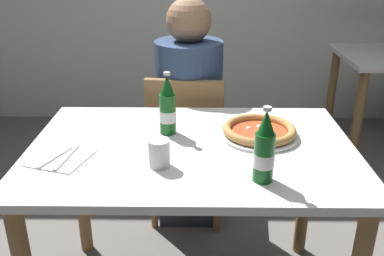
% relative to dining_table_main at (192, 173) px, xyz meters
% --- Properties ---
extents(dining_table_main, '(1.20, 0.80, 0.75)m').
position_rel_dining_table_main_xyz_m(dining_table_main, '(0.00, 0.00, 0.00)').
color(dining_table_main, silver).
rests_on(dining_table_main, ground_plane).
extents(chair_behind_table, '(0.44, 0.44, 0.85)m').
position_rel_dining_table_main_xyz_m(chair_behind_table, '(-0.03, 0.61, -0.15)').
color(chair_behind_table, olive).
rests_on(chair_behind_table, ground_plane).
extents(diner_seated, '(0.34, 0.34, 1.21)m').
position_rel_dining_table_main_xyz_m(diner_seated, '(-0.02, 0.66, -0.05)').
color(diner_seated, '#2D3342').
rests_on(diner_seated, ground_plane).
extents(pizza_margherita_near, '(0.31, 0.31, 0.04)m').
position_rel_dining_table_main_xyz_m(pizza_margherita_near, '(0.26, 0.09, 0.14)').
color(pizza_margherita_near, white).
rests_on(pizza_margherita_near, dining_table_main).
extents(beer_bottle_left, '(0.07, 0.07, 0.25)m').
position_rel_dining_table_main_xyz_m(beer_bottle_left, '(0.23, -0.25, 0.22)').
color(beer_bottle_left, '#14591E').
rests_on(beer_bottle_left, dining_table_main).
extents(beer_bottle_center, '(0.07, 0.07, 0.25)m').
position_rel_dining_table_main_xyz_m(beer_bottle_center, '(-0.09, 0.12, 0.22)').
color(beer_bottle_center, '#14591E').
rests_on(beer_bottle_center, dining_table_main).
extents(napkin_with_cutlery, '(0.23, 0.23, 0.01)m').
position_rel_dining_table_main_xyz_m(napkin_with_cutlery, '(-0.45, -0.11, 0.12)').
color(napkin_with_cutlery, white).
rests_on(napkin_with_cutlery, dining_table_main).
extents(paper_cup, '(0.07, 0.07, 0.09)m').
position_rel_dining_table_main_xyz_m(paper_cup, '(-0.11, -0.16, 0.16)').
color(paper_cup, white).
rests_on(paper_cup, dining_table_main).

